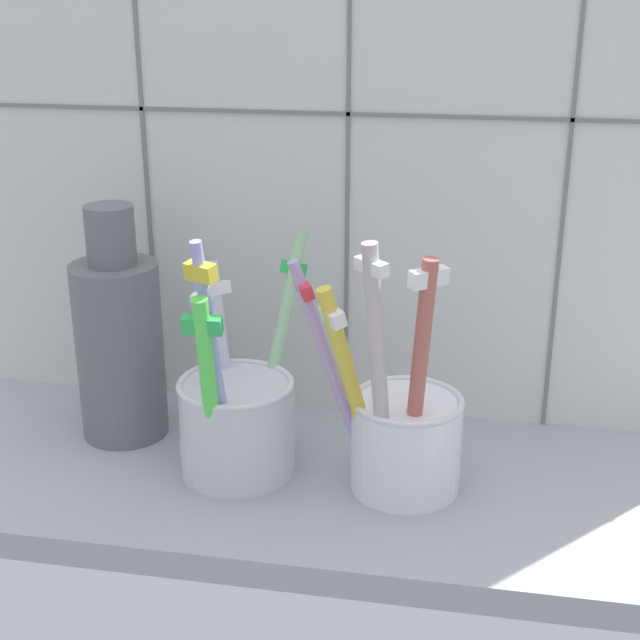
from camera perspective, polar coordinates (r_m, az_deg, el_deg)
counter_slab at (r=66.78cm, az=0.08°, el=-10.35°), size 64.00×22.00×2.00cm
tile_wall_back at (r=70.22cm, az=1.89°, el=10.08°), size 64.00×2.20×45.00cm
toothbrush_cup_left at (r=64.98cm, az=-5.28°, el=-6.03°), size 8.30×12.79×18.41cm
toothbrush_cup_right at (r=62.75cm, az=5.14°, el=-6.96°), size 11.69×8.59×18.63cm
ceramic_vase at (r=70.46cm, az=-12.45°, el=-1.29°), size 6.57×6.57×18.11cm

